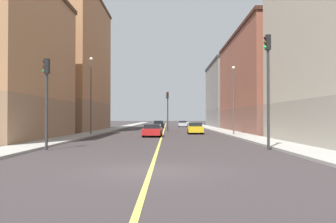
% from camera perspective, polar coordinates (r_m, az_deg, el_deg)
% --- Properties ---
extents(ground_plane, '(400.00, 400.00, 0.00)m').
position_cam_1_polar(ground_plane, '(13.32, -2.56, -9.25)').
color(ground_plane, '#352E2F').
rests_on(ground_plane, ground).
extents(sidewalk_left, '(2.56, 168.00, 0.15)m').
position_cam_1_polar(sidewalk_left, '(62.67, 7.20, -2.65)').
color(sidewalk_left, '#9E9B93').
rests_on(sidewalk_left, ground).
extents(sidewalk_right, '(2.56, 168.00, 0.15)m').
position_cam_1_polar(sidewalk_right, '(62.83, -7.98, -2.64)').
color(sidewalk_right, '#9E9B93').
rests_on(sidewalk_right, ground).
extents(lane_center_stripe, '(0.16, 154.00, 0.01)m').
position_cam_1_polar(lane_center_stripe, '(62.20, -0.40, -2.73)').
color(lane_center_stripe, '#E5D14C').
rests_on(lane_center_stripe, ground).
extents(building_left_mid, '(11.54, 26.05, 13.24)m').
position_cam_1_polar(building_left_mid, '(51.70, 16.57, 4.30)').
color(building_left_mid, brown).
rests_on(building_left_mid, ground).
extents(building_left_far, '(11.54, 21.44, 13.22)m').
position_cam_1_polar(building_left_far, '(76.90, 11.10, 2.55)').
color(building_left_far, slate).
rests_on(building_left_far, ground).
extents(building_right_midblock, '(11.54, 21.41, 19.82)m').
position_cam_1_polar(building_right_midblock, '(56.57, -16.18, 7.19)').
color(building_right_midblock, '#8F6B4F').
rests_on(building_right_midblock, ground).
extents(traffic_light_left_near, '(0.40, 0.32, 6.86)m').
position_cam_1_polar(traffic_light_left_near, '(22.54, 15.56, 5.32)').
color(traffic_light_left_near, '#2D2D2D').
rests_on(traffic_light_left_near, ground).
extents(traffic_light_right_near, '(0.40, 0.32, 5.44)m').
position_cam_1_polar(traffic_light_right_near, '(22.84, -18.33, 3.19)').
color(traffic_light_right_near, '#2D2D2D').
rests_on(traffic_light_right_near, ground).
extents(traffic_light_median_far, '(0.40, 0.32, 5.48)m').
position_cam_1_polar(traffic_light_median_far, '(50.18, 0.11, 0.93)').
color(traffic_light_median_far, '#2D2D2D').
rests_on(traffic_light_median_far, ground).
extents(street_lamp_left_near, '(0.36, 0.36, 7.25)m').
position_cam_1_polar(street_lamp_left_near, '(39.27, 10.42, 2.86)').
color(street_lamp_left_near, '#4C4C51').
rests_on(street_lamp_left_near, ground).
extents(street_lamp_right_near, '(0.36, 0.36, 8.23)m').
position_cam_1_polar(street_lamp_right_near, '(39.75, -11.79, 3.57)').
color(street_lamp_right_near, '#4C4C51').
rests_on(street_lamp_right_near, ground).
extents(car_red, '(1.97, 4.08, 1.27)m').
position_cam_1_polar(car_red, '(36.62, -2.25, -2.98)').
color(car_red, red).
rests_on(car_red, ground).
extents(car_yellow, '(1.87, 4.57, 1.35)m').
position_cam_1_polar(car_yellow, '(43.49, 4.45, -2.62)').
color(car_yellow, gold).
rests_on(car_yellow, ground).
extents(car_black, '(2.03, 4.14, 1.37)m').
position_cam_1_polar(car_black, '(67.06, -1.33, -2.04)').
color(car_black, black).
rests_on(car_black, ground).
extents(car_silver, '(1.94, 4.03, 1.26)m').
position_cam_1_polar(car_silver, '(76.30, 2.50, -1.94)').
color(car_silver, silver).
rests_on(car_silver, ground).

